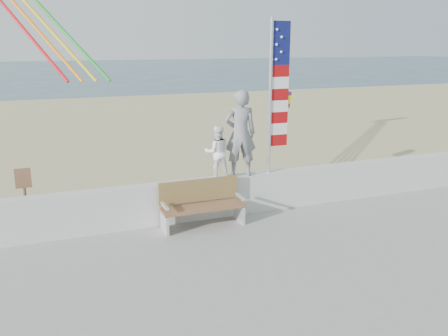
{
  "coord_description": "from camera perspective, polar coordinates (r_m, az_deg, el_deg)",
  "views": [
    {
      "loc": [
        -3.48,
        -7.65,
        4.04
      ],
      "look_at": [
        0.2,
        1.8,
        1.35
      ],
      "focal_mm": 38.0,
      "sensor_mm": 36.0,
      "label": 1
    }
  ],
  "objects": [
    {
      "name": "bench",
      "position": [
        10.26,
        -2.72,
        -4.24
      ],
      "size": [
        1.8,
        0.57,
        1.0
      ],
      "color": "brown",
      "rests_on": "boardwalk"
    },
    {
      "name": "child",
      "position": [
        10.57,
        -0.81,
        1.93
      ],
      "size": [
        0.65,
        0.55,
        1.19
      ],
      "primitive_type": "imported",
      "rotation": [
        0.0,
        0.0,
        2.96
      ],
      "color": "white",
      "rests_on": "seawall"
    },
    {
      "name": "adult",
      "position": [
        10.69,
        1.97,
        4.18
      ],
      "size": [
        0.8,
        0.62,
        1.96
      ],
      "primitive_type": "imported",
      "rotation": [
        0.0,
        0.0,
        2.92
      ],
      "color": "gray",
      "rests_on": "seawall"
    },
    {
      "name": "parafoil_kite",
      "position": [
        12.9,
        6.89,
        8.35
      ],
      "size": [
        0.83,
        0.62,
        0.58
      ],
      "color": "red",
      "rests_on": "ground"
    },
    {
      "name": "sign",
      "position": [
        10.74,
        -22.82,
        -3.1
      ],
      "size": [
        0.32,
        0.07,
        1.46
      ],
      "color": "brown",
      "rests_on": "sand"
    },
    {
      "name": "seawall",
      "position": [
        10.81,
        -1.37,
        -3.54
      ],
      "size": [
        30.0,
        0.35,
        0.9
      ],
      "primitive_type": "cube",
      "color": "silver",
      "rests_on": "boardwalk"
    },
    {
      "name": "sand",
      "position": [
        17.48,
        -9.21,
        1.43
      ],
      "size": [
        90.0,
        40.0,
        0.08
      ],
      "primitive_type": "cube",
      "color": "tan",
      "rests_on": "ground"
    },
    {
      "name": "flag",
      "position": [
        10.92,
        6.2,
        9.27
      ],
      "size": [
        0.5,
        0.08,
        3.5
      ],
      "color": "silver",
      "rests_on": "seawall"
    },
    {
      "name": "ground",
      "position": [
        9.33,
        2.91,
        -10.84
      ],
      "size": [
        220.0,
        220.0,
        0.0
      ],
      "primitive_type": "plane",
      "color": "#2E4A5D",
      "rests_on": "ground"
    }
  ]
}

